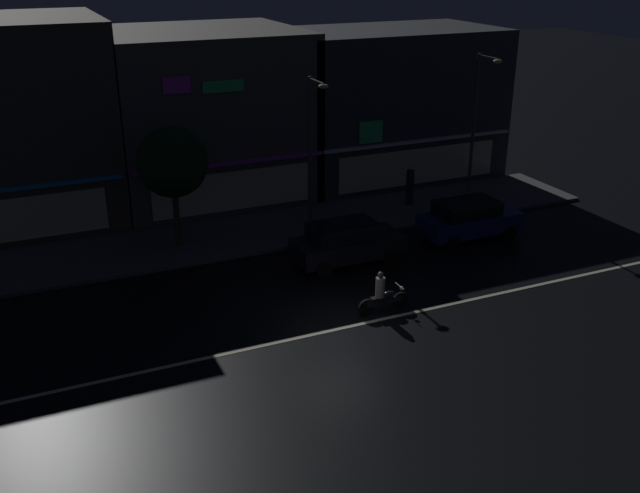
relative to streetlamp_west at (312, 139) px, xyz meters
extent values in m
plane|color=black|center=(-2.83, -8.84, -3.96)|extent=(140.00, 140.00, 0.00)
cube|color=beige|center=(-2.83, -8.84, -3.95)|extent=(30.63, 0.16, 0.01)
cube|color=#4C4C4F|center=(-2.83, 0.21, -3.89)|extent=(32.24, 4.50, 0.14)
cube|color=#56514C|center=(-2.83, 6.68, 0.00)|extent=(9.14, 8.34, 7.92)
cube|color=#D83FD8|center=(-2.83, 2.39, -1.36)|extent=(8.69, 0.24, 0.12)
cube|color=#33E572|center=(-3.04, 2.45, 2.03)|extent=(1.79, 0.08, 0.50)
cube|color=#D83FD8|center=(-5.01, 2.45, 2.22)|extent=(1.18, 0.08, 0.68)
cube|color=beige|center=(-2.83, 2.45, -2.66)|extent=(7.31, 0.06, 1.80)
cube|color=#383A3F|center=(6.84, 5.73, -0.14)|extent=(10.98, 6.44, 7.63)
cube|color=white|center=(6.84, 2.39, -1.36)|extent=(10.43, 0.24, 0.12)
cube|color=#33E572|center=(4.11, 2.45, -0.65)|extent=(1.23, 0.08, 1.05)
cube|color=beige|center=(6.84, 2.45, -2.66)|extent=(8.79, 0.06, 1.80)
cube|color=beige|center=(-12.50, 2.45, -2.66)|extent=(8.26, 0.06, 1.80)
cylinder|color=#47494C|center=(0.00, 0.24, -0.62)|extent=(0.16, 0.16, 6.39)
cube|color=#47494C|center=(0.00, -0.46, 2.47)|extent=(0.10, 1.40, 0.10)
ellipsoid|color=#F9E099|center=(0.00, -1.16, 2.39)|extent=(0.44, 0.32, 0.20)
cylinder|color=#47494C|center=(9.00, 1.09, -0.46)|extent=(0.16, 0.16, 6.71)
cube|color=#47494C|center=(9.00, 0.39, 2.80)|extent=(0.10, 1.40, 0.10)
ellipsoid|color=#F9E099|center=(9.00, -0.31, 2.72)|extent=(0.44, 0.32, 0.20)
cylinder|color=#232328|center=(5.26, 0.55, -2.99)|extent=(0.37, 0.37, 1.66)
sphere|color=tan|center=(5.26, 0.55, -2.05)|extent=(0.22, 0.22, 0.22)
cylinder|color=#473323|center=(-5.99, -0.09, -2.61)|extent=(0.24, 0.24, 2.41)
sphere|color=black|center=(-5.99, -0.09, -0.29)|extent=(2.80, 2.80, 2.80)
cube|color=black|center=(-0.29, -4.17, -3.27)|extent=(4.30, 1.78, 0.76)
cube|color=black|center=(-0.50, -4.17, -2.59)|extent=(2.58, 1.57, 0.60)
cube|color=#F9F2CC|center=(1.82, -3.57, -3.17)|extent=(0.08, 0.20, 0.12)
cube|color=#F9F2CC|center=(1.82, -4.78, -3.17)|extent=(0.08, 0.20, 0.12)
cylinder|color=black|center=(1.13, -3.28, -3.65)|extent=(0.62, 0.20, 0.62)
cylinder|color=black|center=(1.13, -5.06, -3.65)|extent=(0.62, 0.20, 0.62)
cylinder|color=black|center=(-1.71, -3.28, -3.65)|extent=(0.62, 0.20, 0.62)
cylinder|color=black|center=(-1.71, -5.06, -3.65)|extent=(0.62, 0.20, 0.62)
cube|color=navy|center=(5.57, -3.91, -3.27)|extent=(4.30, 1.78, 0.76)
cube|color=black|center=(5.36, -3.91, -2.59)|extent=(2.58, 1.57, 0.60)
cube|color=#F9F2CC|center=(7.68, -3.30, -3.17)|extent=(0.08, 0.20, 0.12)
cube|color=#F9F2CC|center=(7.68, -4.51, -3.17)|extent=(0.08, 0.20, 0.12)
cylinder|color=black|center=(6.99, -3.02, -3.65)|extent=(0.62, 0.20, 0.62)
cylinder|color=black|center=(6.99, -4.80, -3.65)|extent=(0.62, 0.20, 0.62)
cylinder|color=black|center=(4.15, -3.02, -3.65)|extent=(0.62, 0.20, 0.62)
cylinder|color=black|center=(4.15, -4.80, -3.65)|extent=(0.62, 0.20, 0.62)
cylinder|color=black|center=(-0.34, -8.37, -3.66)|extent=(0.60, 0.08, 0.60)
cylinder|color=black|center=(-1.64, -8.37, -3.66)|extent=(0.60, 0.10, 0.60)
cube|color=black|center=(-0.99, -8.37, -3.56)|extent=(1.30, 0.14, 0.20)
ellipsoid|color=black|center=(-0.79, -8.37, -3.34)|extent=(0.44, 0.26, 0.24)
cube|color=black|center=(-1.19, -8.37, -3.41)|extent=(0.56, 0.22, 0.10)
cylinder|color=slate|center=(-0.39, -8.37, -3.11)|extent=(0.03, 0.60, 0.03)
sphere|color=white|center=(-0.30, -8.37, -3.21)|extent=(0.14, 0.14, 0.14)
cylinder|color=gray|center=(-1.14, -8.37, -3.01)|extent=(0.32, 0.32, 0.70)
sphere|color=#333338|center=(-1.14, -8.37, -2.55)|extent=(0.22, 0.22, 0.22)
cone|color=orange|center=(0.28, -2.49, -3.68)|extent=(0.36, 0.36, 0.55)
camera|label=1|loc=(-11.83, -27.45, 7.56)|focal=40.64mm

